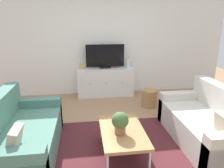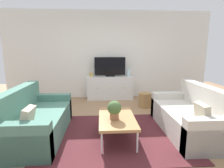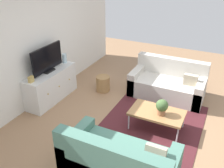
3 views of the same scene
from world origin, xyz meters
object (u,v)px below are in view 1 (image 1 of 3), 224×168
(couch_right_side, at_px, (209,125))
(flat_screen_tv, at_px, (105,56))
(glass_vase, at_px, (128,63))
(wicker_basket, at_px, (149,98))
(tv_console, at_px, (105,82))
(potted_plant, at_px, (120,122))
(couch_left_side, at_px, (18,138))
(mantel_clock, at_px, (82,66))
(coffee_table, at_px, (122,132))

(couch_right_side, distance_m, flat_screen_tv, 2.86)
(glass_vase, xyz_separation_m, wicker_basket, (0.31, -0.88, -0.63))
(tv_console, height_order, flat_screen_tv, flat_screen_tv)
(couch_right_side, relative_size, potted_plant, 5.44)
(couch_left_side, distance_m, flat_screen_tv, 2.90)
(couch_right_side, xyz_separation_m, tv_console, (-1.40, 2.37, 0.07))
(mantel_clock, distance_m, wicker_basket, 1.81)
(mantel_clock, height_order, wicker_basket, mantel_clock)
(potted_plant, distance_m, glass_vase, 2.71)
(couch_right_side, relative_size, coffee_table, 1.66)
(mantel_clock, bearing_deg, coffee_table, -77.48)
(couch_left_side, bearing_deg, tv_console, 58.08)
(couch_left_side, distance_m, mantel_clock, 2.58)
(wicker_basket, bearing_deg, couch_right_side, -71.45)
(coffee_table, relative_size, potted_plant, 3.27)
(flat_screen_tv, bearing_deg, couch_right_side, -59.76)
(couch_left_side, xyz_separation_m, wicker_basket, (2.37, 1.50, -0.09))
(couch_right_side, relative_size, flat_screen_tv, 1.79)
(couch_right_side, bearing_deg, couch_left_side, 180.00)
(couch_right_side, xyz_separation_m, potted_plant, (-1.47, -0.24, 0.27))
(flat_screen_tv, xyz_separation_m, glass_vase, (0.58, -0.02, -0.18))
(coffee_table, height_order, tv_console, tv_console)
(couch_left_side, height_order, wicker_basket, couch_left_side)
(coffee_table, distance_m, mantel_clock, 2.62)
(tv_console, bearing_deg, flat_screen_tv, 90.00)
(flat_screen_tv, relative_size, mantel_clock, 7.28)
(couch_left_side, xyz_separation_m, mantel_clock, (0.90, 2.37, 0.49))
(flat_screen_tv, bearing_deg, mantel_clock, -178.03)
(wicker_basket, bearing_deg, couch_left_side, -147.70)
(couch_left_side, distance_m, coffee_table, 1.47)
(potted_plant, height_order, wicker_basket, potted_plant)
(couch_left_side, relative_size, wicker_basket, 4.40)
(couch_left_side, bearing_deg, flat_screen_tv, 58.30)
(glass_vase, relative_size, wicker_basket, 0.58)
(coffee_table, relative_size, mantel_clock, 7.83)
(tv_console, bearing_deg, potted_plant, -91.54)
(couch_left_side, height_order, mantel_clock, couch_left_side)
(couch_left_side, relative_size, potted_plant, 5.44)
(couch_right_side, xyz_separation_m, coffee_table, (-1.42, -0.15, 0.07))
(coffee_table, relative_size, wicker_basket, 2.65)
(couch_left_side, height_order, couch_right_side, same)
(couch_left_side, relative_size, coffee_table, 1.66)
(potted_plant, bearing_deg, mantel_clock, 101.06)
(wicker_basket, bearing_deg, tv_console, 135.57)
(tv_console, bearing_deg, glass_vase, 0.00)
(potted_plant, relative_size, glass_vase, 1.40)
(wicker_basket, bearing_deg, coffee_table, -118.93)
(glass_vase, bearing_deg, flat_screen_tv, 178.03)
(couch_left_side, xyz_separation_m, glass_vase, (2.06, 2.37, 0.54))
(coffee_table, height_order, glass_vase, glass_vase)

